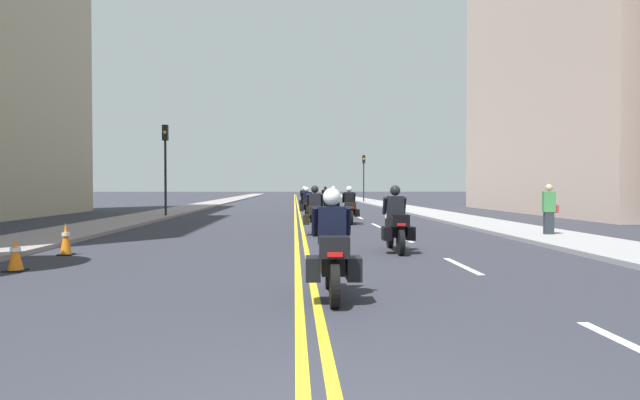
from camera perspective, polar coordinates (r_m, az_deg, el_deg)
name	(u,v)px	position (r m, az deg, el deg)	size (l,w,h in m)	color
ground_plane	(296,204)	(51.33, -2.40, -0.45)	(264.00, 264.00, 0.00)	#2B2C35
sidewalk_left	(210,204)	(51.89, -11.03, -0.39)	(2.72, 144.00, 0.12)	gray
sidewalk_right	(382,204)	(51.95, 6.22, -0.37)	(2.72, 144.00, 0.12)	gray
centreline_yellow_inner	(295,204)	(51.33, -2.53, -0.45)	(0.12, 132.00, 0.01)	yellow
centreline_yellow_outer	(298,204)	(51.33, -2.27, -0.45)	(0.12, 132.00, 0.01)	yellow
lane_dashes_white	(354,215)	(32.53, 3.39, -1.48)	(0.14, 56.40, 0.01)	silver
building_right_1	(578,47)	(39.03, 24.52, 13.77)	(7.22, 21.33, 20.17)	#C7AB9B
motorcycle_0	(332,254)	(8.14, 1.23, -5.43)	(0.77, 2.08, 1.59)	black
motorcycle_1	(396,225)	(14.06, 7.63, -2.53)	(0.77, 2.27, 1.64)	black
motorcycle_2	(315,215)	(19.13, -0.52, -1.49)	(0.78, 2.29, 1.65)	black
motorcycle_3	(349,208)	(24.51, 2.97, -0.85)	(0.77, 2.26, 1.64)	black
motorcycle_4	(307,205)	(29.64, -1.35, -0.48)	(0.77, 2.22, 1.60)	black
motorcycle_5	(333,202)	(34.77, 1.34, -0.22)	(0.78, 2.29, 1.64)	black
motorcycle_6	(304,200)	(40.13, -1.58, 0.00)	(0.78, 2.18, 1.64)	black
motorcycle_7	(325,198)	(45.57, 0.55, 0.16)	(0.77, 2.26, 1.65)	black
traffic_cone_0	(66,239)	(14.60, -24.18, -3.58)	(0.33, 0.33, 0.77)	black
traffic_cone_2	(15,254)	(12.26, -28.27, -4.82)	(0.35, 0.35, 0.65)	black
traffic_light_near	(165,154)	(30.36, -15.28, 4.50)	(0.28, 0.38, 4.79)	black
traffic_light_far	(364,170)	(57.37, 4.42, 3.03)	(0.28, 0.38, 4.79)	black
pedestrian_1	(549,210)	(19.14, 22.03, -0.96)	(0.49, 0.26, 1.69)	#252D33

